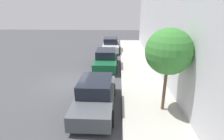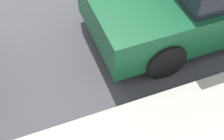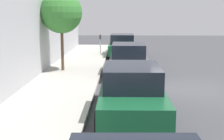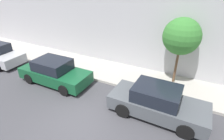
{
  "view_description": "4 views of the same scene",
  "coord_description": "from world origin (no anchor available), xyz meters",
  "views": [
    {
      "loc": [
        3.28,
        -10.8,
        4.87
      ],
      "look_at": [
        2.86,
        -0.02,
        1.0
      ],
      "focal_mm": 28.0,
      "sensor_mm": 36.0,
      "label": 1
    },
    {
      "loc": [
        5.77,
        0.11,
        3.92
      ],
      "look_at": [
        3.5,
        0.98,
        1.0
      ],
      "focal_mm": 50.0,
      "sensor_mm": 36.0,
      "label": 2
    },
    {
      "loc": [
        2.55,
        12.29,
        3.04
      ],
      "look_at": [
        2.85,
        1.27,
        1.0
      ],
      "focal_mm": 50.0,
      "sensor_mm": 36.0,
      "label": 3
    },
    {
      "loc": [
        -4.64,
        -4.11,
        5.85
      ],
      "look_at": [
        3.63,
        0.14,
        1.0
      ],
      "focal_mm": 28.0,
      "sensor_mm": 36.0,
      "label": 4
    }
  ],
  "objects": []
}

